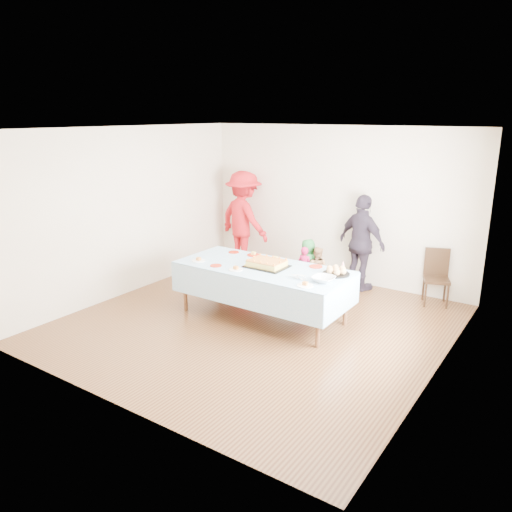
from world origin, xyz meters
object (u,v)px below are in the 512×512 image
(party_table, at_px, (263,270))
(adult_left, at_px, (244,220))
(birthday_cake, at_px, (267,264))
(dining_chair, at_px, (436,273))

(party_table, height_order, adult_left, adult_left)
(party_table, relative_size, adult_left, 1.35)
(party_table, xyz_separation_m, adult_left, (-1.72, 1.95, 0.20))
(party_table, xyz_separation_m, birthday_cake, (0.06, 0.02, 0.10))
(dining_chair, bearing_deg, birthday_cake, -154.54)
(dining_chair, bearing_deg, adult_left, 159.58)
(birthday_cake, xyz_separation_m, dining_chair, (1.86, 2.00, -0.34))
(party_table, relative_size, dining_chair, 2.87)
(birthday_cake, bearing_deg, adult_left, 132.63)
(dining_chair, xyz_separation_m, adult_left, (-3.64, -0.07, 0.44))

